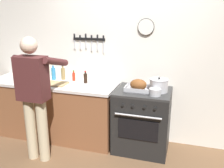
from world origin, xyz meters
TOP-DOWN VIEW (x-y plane):
  - wall_back at (-0.00, 1.35)m, footprint 6.00×0.13m
  - counter_block at (-1.20, 0.99)m, footprint 2.03×0.65m
  - stove at (0.22, 0.99)m, footprint 0.76×0.67m
  - person_cook at (-1.08, 0.35)m, footprint 0.51×0.63m
  - roasting_pan at (0.16, 0.94)m, footprint 0.35×0.26m
  - stock_pot at (0.43, 1.01)m, footprint 0.25×0.25m
  - saucepan at (0.40, 0.83)m, footprint 0.15×0.15m
  - cutting_board at (-1.09, 0.90)m, footprint 0.36×0.24m
  - bottle_dish_soap at (-1.24, 1.13)m, footprint 0.07×0.07m
  - bottle_soy_sauce at (-0.68, 1.09)m, footprint 0.06×0.06m
  - bottle_olive_oil at (-1.39, 1.03)m, footprint 0.07×0.07m
  - bottle_vinegar at (-1.10, 1.18)m, footprint 0.06×0.06m
  - bottle_cooking_oil at (-1.45, 1.24)m, footprint 0.07×0.07m
  - bottle_hot_sauce at (-0.91, 1.16)m, footprint 0.05×0.05m

SIDE VIEW (x-z plane):
  - stove at x=0.22m, z-range 0.00..0.90m
  - counter_block at x=-1.20m, z-range 0.00..0.90m
  - cutting_board at x=-1.09m, z-range 0.90..0.92m
  - saucepan at x=0.40m, z-range 0.90..0.99m
  - person_cook at x=-1.08m, z-range 0.12..1.78m
  - bottle_hot_sauce at x=-0.91m, z-range 0.89..1.05m
  - roasting_pan at x=0.16m, z-range 0.89..1.06m
  - bottle_soy_sauce at x=-0.68m, z-range 0.88..1.07m
  - stock_pot at x=0.43m, z-range 0.89..1.09m
  - bottle_vinegar at x=-1.10m, z-range 0.88..1.11m
  - bottle_dish_soap at x=-1.24m, z-range 0.88..1.12m
  - bottle_cooking_oil at x=-1.45m, z-range 0.88..1.14m
  - bottle_olive_oil at x=-1.39m, z-range 0.88..1.16m
  - wall_back at x=0.00m, z-range 0.00..2.60m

